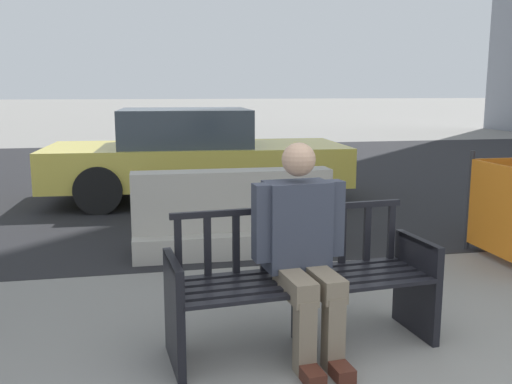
{
  "coord_description": "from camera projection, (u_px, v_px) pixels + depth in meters",
  "views": [
    {
      "loc": [
        -1.5,
        -2.34,
        1.63
      ],
      "look_at": [
        -0.53,
        2.47,
        0.75
      ],
      "focal_mm": 40.0,
      "sensor_mm": 36.0,
      "label": 1
    }
  ],
  "objects": [
    {
      "name": "jersey_barrier_centre",
      "position": [
        233.0,
        219.0,
        5.76
      ],
      "size": [
        2.01,
        0.7,
        0.84
      ],
      "color": "#ADA89E",
      "rests_on": "ground"
    },
    {
      "name": "car_taxi_near",
      "position": [
        194.0,
        155.0,
        8.53
      ],
      "size": [
        4.45,
        2.15,
        1.35
      ],
      "color": "#DBC64C",
      "rests_on": "ground"
    },
    {
      "name": "seated_person",
      "position": [
        302.0,
        245.0,
        3.51
      ],
      "size": [
        0.59,
        0.75,
        1.31
      ],
      "color": "#383D4C",
      "rests_on": "ground"
    },
    {
      "name": "street_asphalt",
      "position": [
        219.0,
        173.0,
        11.23
      ],
      "size": [
        120.0,
        12.0,
        0.01
      ],
      "primitive_type": "cube",
      "color": "black",
      "rests_on": "ground"
    },
    {
      "name": "street_bench",
      "position": [
        302.0,
        287.0,
        3.62
      ],
      "size": [
        1.73,
        0.67,
        0.88
      ],
      "color": "black",
      "rests_on": "ground"
    }
  ]
}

